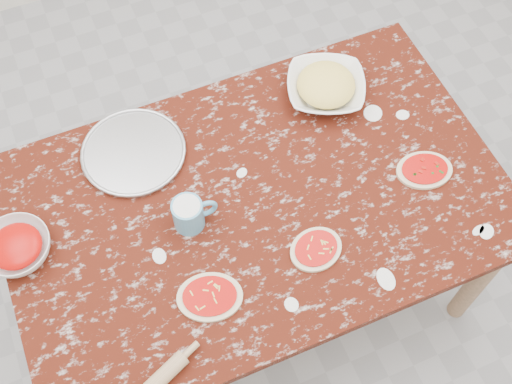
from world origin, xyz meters
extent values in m
plane|color=gray|center=(0.00, 0.00, 0.00)|extent=(4.00, 4.00, 0.00)
cube|color=#391007|center=(0.00, 0.00, 0.73)|extent=(1.60, 1.00, 0.04)
cube|color=#A87B5F|center=(0.00, 0.00, 0.67)|extent=(1.50, 0.90, 0.08)
cylinder|color=#A87B5F|center=(0.72, -0.42, 0.35)|extent=(0.07, 0.07, 0.71)
cylinder|color=#A87B5F|center=(-0.72, 0.42, 0.35)|extent=(0.07, 0.07, 0.71)
cylinder|color=#A87B5F|center=(0.72, 0.42, 0.35)|extent=(0.07, 0.07, 0.71)
cylinder|color=#B2B2B7|center=(-0.31, 0.32, 0.76)|extent=(0.38, 0.38, 0.01)
imported|color=white|center=(-0.74, 0.11, 0.78)|extent=(0.22, 0.22, 0.07)
imported|color=white|center=(0.39, 0.30, 0.78)|extent=(0.36, 0.36, 0.07)
cylinder|color=#5098BE|center=(-0.23, 0.00, 0.81)|extent=(0.10, 0.10, 0.11)
torus|color=#5098BE|center=(-0.17, 0.00, 0.81)|extent=(0.08, 0.02, 0.08)
cylinder|color=silver|center=(-0.23, 0.00, 0.85)|extent=(0.08, 0.08, 0.01)
ellipsoid|color=beige|center=(-0.26, -0.25, 0.76)|extent=(0.24, 0.21, 0.01)
ellipsoid|color=red|center=(-0.26, -0.25, 0.76)|extent=(0.19, 0.17, 0.00)
ellipsoid|color=beige|center=(0.10, -0.24, 0.76)|extent=(0.19, 0.17, 0.01)
ellipsoid|color=red|center=(0.10, -0.24, 0.76)|extent=(0.16, 0.14, 0.00)
ellipsoid|color=beige|center=(0.55, -0.12, 0.76)|extent=(0.21, 0.18, 0.01)
ellipsoid|color=red|center=(0.55, -0.12, 0.76)|extent=(0.17, 0.15, 0.00)
camera|label=1|loc=(-0.39, -0.93, 2.57)|focal=45.41mm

